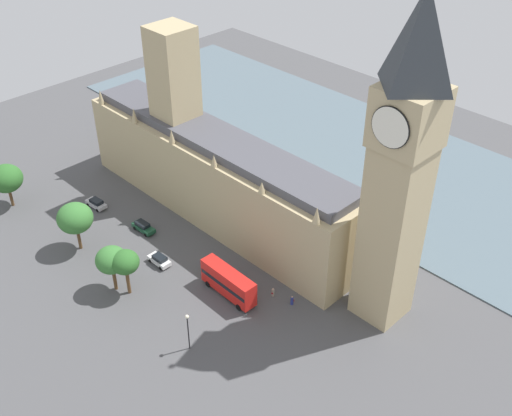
% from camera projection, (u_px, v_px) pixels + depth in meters
% --- Properties ---
extents(ground_plane, '(149.53, 149.53, 0.00)m').
position_uv_depth(ground_plane, '(212.00, 217.00, 116.01)').
color(ground_plane, '#4C4C4F').
extents(river_thames, '(44.34, 134.58, 0.25)m').
position_uv_depth(river_thames, '(339.00, 147.00, 137.61)').
color(river_thames, slate).
rests_on(river_thames, ground).
extents(parliament_building, '(12.02, 61.33, 33.10)m').
position_uv_depth(parliament_building, '(213.00, 169.00, 112.70)').
color(parliament_building, tan).
rests_on(parliament_building, ground).
extents(clock_tower, '(7.91, 7.91, 50.25)m').
position_uv_depth(clock_tower, '(401.00, 165.00, 81.21)').
color(clock_tower, tan).
rests_on(clock_tower, ground).
extents(car_silver_by_river_gate, '(2.22, 4.57, 1.74)m').
position_uv_depth(car_silver_by_river_gate, '(96.00, 203.00, 118.28)').
color(car_silver_by_river_gate, '#B7B7BC').
rests_on(car_silver_by_river_gate, ground).
extents(car_dark_green_kerbside, '(2.10, 4.84, 1.74)m').
position_uv_depth(car_dark_green_kerbside, '(143.00, 227.00, 112.13)').
color(car_dark_green_kerbside, '#19472D').
rests_on(car_dark_green_kerbside, ground).
extents(car_white_near_tower, '(2.03, 4.32, 1.74)m').
position_uv_depth(car_white_near_tower, '(159.00, 260.00, 104.53)').
color(car_white_near_tower, silver).
rests_on(car_white_near_tower, ground).
extents(double_decker_bus_opposite_hall, '(2.82, 10.55, 4.75)m').
position_uv_depth(double_decker_bus_opposite_hall, '(228.00, 282.00, 97.36)').
color(double_decker_bus_opposite_hall, red).
rests_on(double_decker_bus_opposite_hall, ground).
extents(pedestrian_corner, '(0.70, 0.66, 1.68)m').
position_uv_depth(pedestrian_corner, '(292.00, 301.00, 96.63)').
color(pedestrian_corner, navy).
rests_on(pedestrian_corner, ground).
extents(pedestrian_trailing, '(0.67, 0.59, 1.61)m').
position_uv_depth(pedestrian_trailing, '(273.00, 292.00, 98.20)').
color(pedestrian_trailing, gray).
rests_on(pedestrian_trailing, ground).
extents(plane_tree_leading, '(6.17, 6.17, 8.68)m').
position_uv_depth(plane_tree_leading, '(6.00, 179.00, 115.87)').
color(plane_tree_leading, brown).
rests_on(plane_tree_leading, ground).
extents(plane_tree_far_end, '(5.04, 5.04, 8.14)m').
position_uv_depth(plane_tree_far_end, '(111.00, 260.00, 96.58)').
color(plane_tree_far_end, brown).
rests_on(plane_tree_far_end, ground).
extents(plane_tree_midblock, '(4.45, 4.45, 8.18)m').
position_uv_depth(plane_tree_midblock, '(125.00, 262.00, 95.71)').
color(plane_tree_midblock, brown).
rests_on(plane_tree_midblock, ground).
extents(plane_tree_under_trees, '(6.11, 6.11, 9.04)m').
position_uv_depth(plane_tree_under_trees, '(75.00, 218.00, 104.88)').
color(plane_tree_under_trees, brown).
rests_on(plane_tree_under_trees, ground).
extents(street_lamp_slot_10, '(0.56, 0.56, 6.59)m').
position_uv_depth(street_lamp_slot_10, '(188.00, 326.00, 87.01)').
color(street_lamp_slot_10, black).
rests_on(street_lamp_slot_10, ground).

